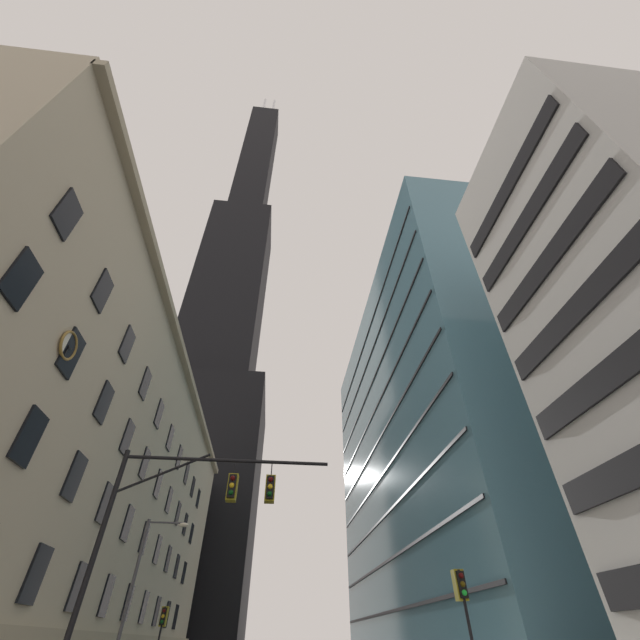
{
  "coord_description": "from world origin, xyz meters",
  "views": [
    {
      "loc": [
        -0.64,
        -13.58,
        1.6
      ],
      "look_at": [
        2.77,
        17.91,
        28.16
      ],
      "focal_mm": 21.78,
      "sensor_mm": 36.0,
      "label": 1
    }
  ],
  "objects_px": {
    "traffic_light_near_right": "(462,592)",
    "traffic_light_far_left": "(163,620)",
    "street_lamppost": "(142,577)",
    "traffic_signal_mast": "(196,509)"
  },
  "relations": [
    {
      "from": "street_lamppost",
      "to": "traffic_light_far_left",
      "type": "bearing_deg",
      "value": 87.79
    },
    {
      "from": "traffic_signal_mast",
      "to": "traffic_light_near_right",
      "type": "relative_size",
      "value": 2.27
    },
    {
      "from": "traffic_light_far_left",
      "to": "street_lamppost",
      "type": "distance_m",
      "value": 6.7
    },
    {
      "from": "traffic_light_near_right",
      "to": "street_lamppost",
      "type": "distance_m",
      "value": 16.53
    },
    {
      "from": "traffic_light_near_right",
      "to": "street_lamppost",
      "type": "height_order",
      "value": "street_lamppost"
    },
    {
      "from": "traffic_signal_mast",
      "to": "traffic_light_far_left",
      "type": "bearing_deg",
      "value": 103.02
    },
    {
      "from": "traffic_light_far_left",
      "to": "traffic_signal_mast",
      "type": "bearing_deg",
      "value": -76.98
    },
    {
      "from": "traffic_signal_mast",
      "to": "street_lamppost",
      "type": "xyz_separation_m",
      "value": [
        -3.84,
        9.01,
        -1.26
      ]
    },
    {
      "from": "traffic_signal_mast",
      "to": "traffic_light_far_left",
      "type": "distance_m",
      "value": 16.17
    },
    {
      "from": "traffic_light_near_right",
      "to": "traffic_light_far_left",
      "type": "bearing_deg",
      "value": 134.44
    }
  ]
}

